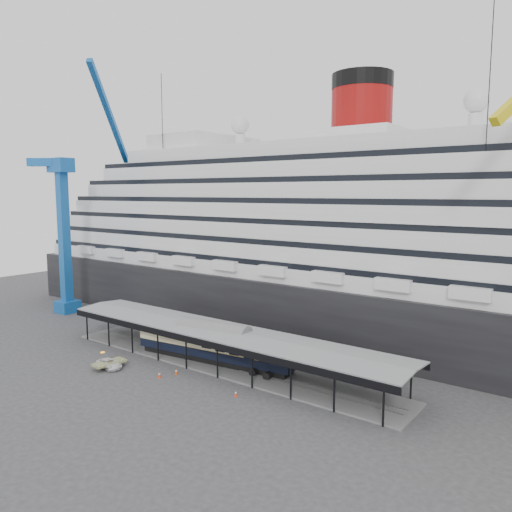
# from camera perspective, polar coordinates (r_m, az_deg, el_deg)

# --- Properties ---
(ground) EXTENTS (200.00, 200.00, 0.00)m
(ground) POSITION_cam_1_polar(r_m,az_deg,el_deg) (69.60, -6.76, -13.36)
(ground) COLOR #353537
(ground) RESTS_ON ground
(cruise_ship) EXTENTS (130.00, 30.00, 43.90)m
(cruise_ship) POSITION_cam_1_polar(r_m,az_deg,el_deg) (91.13, 7.12, 3.38)
(cruise_ship) COLOR black
(cruise_ship) RESTS_ON ground
(platform_canopy) EXTENTS (56.00, 9.18, 5.30)m
(platform_canopy) POSITION_cam_1_polar(r_m,az_deg,el_deg) (72.31, -4.01, -10.54)
(platform_canopy) COLOR slate
(platform_canopy) RESTS_ON ground
(crane_blue) EXTENTS (22.63, 19.19, 47.60)m
(crane_blue) POSITION_cam_1_polar(r_m,az_deg,el_deg) (107.18, -20.64, 4.41)
(crane_blue) COLOR #1759AC
(crane_blue) RESTS_ON ground
(port_truck) EXTENTS (4.65, 2.59, 1.23)m
(port_truck) POSITION_cam_1_polar(r_m,az_deg,el_deg) (74.38, -16.42, -11.73)
(port_truck) COLOR silver
(port_truck) RESTS_ON ground
(pullman_carriage) EXTENTS (25.50, 6.23, 24.83)m
(pullman_carriage) POSITION_cam_1_polar(r_m,az_deg,el_deg) (72.97, -4.82, -9.87)
(pullman_carriage) COLOR black
(pullman_carriage) RESTS_ON ground
(traffic_cone_left) EXTENTS (0.54, 0.54, 0.81)m
(traffic_cone_left) POSITION_cam_1_polar(r_m,az_deg,el_deg) (69.35, -10.99, -13.17)
(traffic_cone_left) COLOR #F3360D
(traffic_cone_left) RESTS_ON ground
(traffic_cone_mid) EXTENTS (0.48, 0.48, 0.80)m
(traffic_cone_mid) POSITION_cam_1_polar(r_m,az_deg,el_deg) (70.12, -9.09, -12.89)
(traffic_cone_mid) COLOR #D2440B
(traffic_cone_mid) RESTS_ON ground
(traffic_cone_right) EXTENTS (0.46, 0.46, 0.75)m
(traffic_cone_right) POSITION_cam_1_polar(r_m,az_deg,el_deg) (62.47, -2.32, -15.42)
(traffic_cone_right) COLOR red
(traffic_cone_right) RESTS_ON ground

